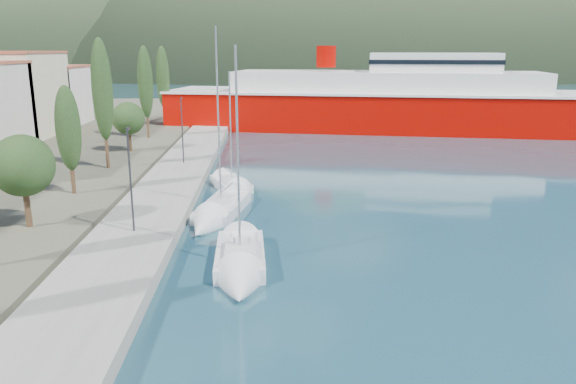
{
  "coord_description": "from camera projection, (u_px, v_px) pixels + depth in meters",
  "views": [
    {
      "loc": [
        -1.15,
        -16.0,
        11.13
      ],
      "look_at": [
        0.0,
        14.0,
        3.5
      ],
      "focal_mm": 35.0,
      "sensor_mm": 36.0,
      "label": 1
    }
  ],
  "objects": [
    {
      "name": "lamp_posts",
      "position": [
        125.0,
        181.0,
        30.98
      ],
      "size": [
        0.15,
        45.33,
        6.06
      ],
      "color": "#2D2D33",
      "rests_on": "quay"
    },
    {
      "name": "ferry",
      "position": [
        387.0,
        103.0,
        79.67
      ],
      "size": [
        63.33,
        25.33,
        12.31
      ],
      "color": "#A30500",
      "rests_on": "ground"
    },
    {
      "name": "quay",
      "position": [
        165.0,
        194.0,
        43.03
      ],
      "size": [
        5.0,
        88.0,
        0.8
      ],
      "primitive_type": "cube",
      "color": "gray",
      "rests_on": "ground"
    },
    {
      "name": "sailboat_near",
      "position": [
        240.0,
        272.0,
        28.13
      ],
      "size": [
        2.86,
        8.69,
        12.37
      ],
      "color": "silver",
      "rests_on": "ground"
    },
    {
      "name": "tree_row",
      "position": [
        93.0,
        114.0,
        46.84
      ],
      "size": [
        3.69,
        63.06,
        11.51
      ],
      "color": "#47301E",
      "rests_on": "land_strip"
    },
    {
      "name": "ground",
      "position": [
        271.0,
        97.0,
        134.5
      ],
      "size": [
        1400.0,
        1400.0,
        0.0
      ],
      "primitive_type": "plane",
      "color": "#1E4856"
    },
    {
      "name": "sailboat_mid",
      "position": [
        213.0,
        217.0,
        37.29
      ],
      "size": [
        4.34,
        9.76,
        13.61
      ],
      "color": "silver",
      "rests_on": "ground"
    },
    {
      "name": "sailboat_far",
      "position": [
        237.0,
        189.0,
        44.87
      ],
      "size": [
        4.52,
        7.41,
        10.38
      ],
      "color": "silver",
      "rests_on": "ground"
    }
  ]
}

